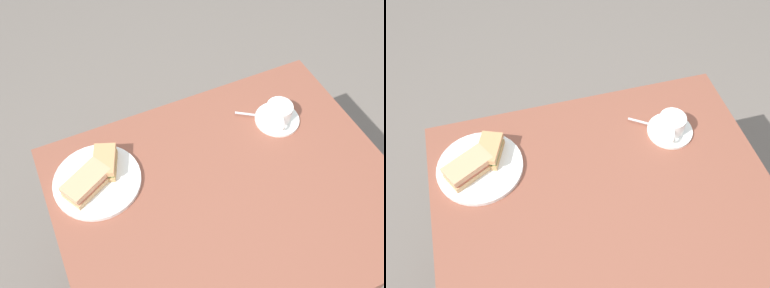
% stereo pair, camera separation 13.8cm
% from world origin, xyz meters
% --- Properties ---
extents(ground_plane, '(6.00, 6.00, 0.00)m').
position_xyz_m(ground_plane, '(0.00, 0.00, 0.00)').
color(ground_plane, slate).
extents(dining_table, '(1.03, 0.83, 0.72)m').
position_xyz_m(dining_table, '(0.00, 0.00, 0.58)').
color(dining_table, brown).
rests_on(dining_table, ground_plane).
extents(sandwich_plate, '(0.27, 0.27, 0.01)m').
position_xyz_m(sandwich_plate, '(0.35, -0.20, 0.73)').
color(sandwich_plate, white).
rests_on(sandwich_plate, dining_table).
extents(sandwich_front, '(0.16, 0.13, 0.05)m').
position_xyz_m(sandwich_front, '(0.39, -0.19, 0.76)').
color(sandwich_front, tan).
rests_on(sandwich_front, sandwich_plate).
extents(sandwich_back, '(0.10, 0.13, 0.05)m').
position_xyz_m(sandwich_back, '(0.31, -0.24, 0.76)').
color(sandwich_back, tan).
rests_on(sandwich_back, sandwich_plate).
extents(coffee_saucer, '(0.15, 0.15, 0.01)m').
position_xyz_m(coffee_saucer, '(-0.28, -0.19, 0.73)').
color(coffee_saucer, white).
rests_on(coffee_saucer, dining_table).
extents(coffee_cup, '(0.09, 0.11, 0.06)m').
position_xyz_m(coffee_cup, '(-0.28, -0.19, 0.77)').
color(coffee_cup, white).
rests_on(coffee_cup, coffee_saucer).
extents(spoon, '(0.09, 0.07, 0.01)m').
position_xyz_m(spoon, '(-0.21, -0.23, 0.73)').
color(spoon, silver).
rests_on(spoon, coffee_saucer).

